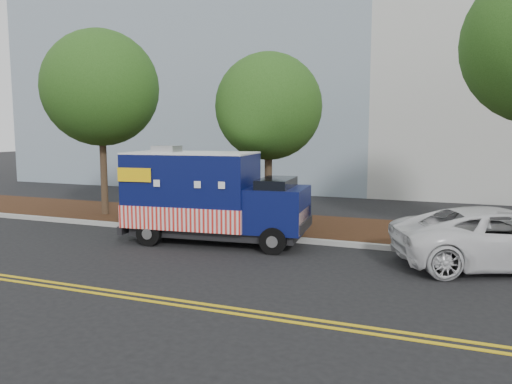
% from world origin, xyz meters
% --- Properties ---
extents(ground, '(120.00, 120.00, 0.00)m').
position_xyz_m(ground, '(0.00, 0.00, 0.00)').
color(ground, black).
rests_on(ground, ground).
extents(curb, '(120.00, 0.18, 0.15)m').
position_xyz_m(curb, '(0.00, 1.40, 0.07)').
color(curb, '#9E9E99').
rests_on(curb, ground).
extents(mulch_strip, '(120.00, 4.00, 0.15)m').
position_xyz_m(mulch_strip, '(0.00, 3.50, 0.07)').
color(mulch_strip, black).
rests_on(mulch_strip, ground).
extents(centerline_near, '(120.00, 0.10, 0.01)m').
position_xyz_m(centerline_near, '(0.00, -4.45, 0.01)').
color(centerline_near, gold).
rests_on(centerline_near, ground).
extents(centerline_far, '(120.00, 0.10, 0.01)m').
position_xyz_m(centerline_far, '(0.00, -4.70, 0.01)').
color(centerline_far, gold).
rests_on(centerline_far, ground).
extents(tree_a, '(4.34, 4.34, 7.11)m').
position_xyz_m(tree_a, '(-6.55, 2.79, 4.93)').
color(tree_a, '#38281C').
rests_on(tree_a, ground).
extents(tree_b, '(3.65, 3.65, 6.00)m').
position_xyz_m(tree_b, '(-0.04, 3.38, 4.16)').
color(tree_b, '#38281C').
rests_on(tree_b, ground).
extents(sign_post, '(0.06, 0.06, 2.40)m').
position_xyz_m(sign_post, '(-1.60, 1.74, 1.20)').
color(sign_post, '#473828').
rests_on(sign_post, ground).
extents(food_truck, '(5.68, 2.59, 2.90)m').
position_xyz_m(food_truck, '(-0.92, 0.45, 1.31)').
color(food_truck, black).
rests_on(food_truck, ground).
extents(white_car, '(5.83, 4.24, 1.47)m').
position_xyz_m(white_car, '(7.14, 0.63, 0.74)').
color(white_car, silver).
rests_on(white_car, ground).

